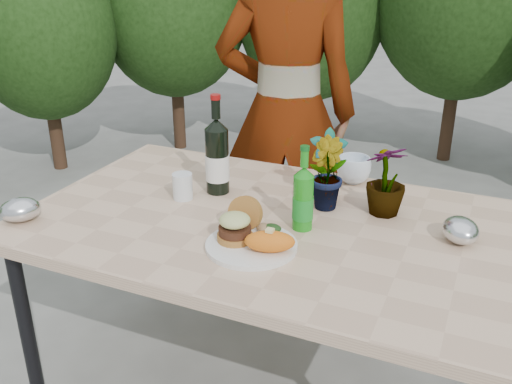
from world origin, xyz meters
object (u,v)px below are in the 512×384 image
at_px(dinner_plate, 251,245).
at_px(person, 286,114).
at_px(patio_table, 265,234).
at_px(wine_bottle, 217,157).

relative_size(dinner_plate, person, 0.16).
distance_m(patio_table, person, 0.83).
bearing_deg(person, wine_bottle, 70.65).
relative_size(patio_table, dinner_plate, 5.71).
bearing_deg(patio_table, person, 106.27).
bearing_deg(wine_bottle, dinner_plate, -56.51).
distance_m(wine_bottle, person, 0.64).
relative_size(wine_bottle, person, 0.21).
height_order(patio_table, dinner_plate, dinner_plate).
bearing_deg(dinner_plate, person, 105.14).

